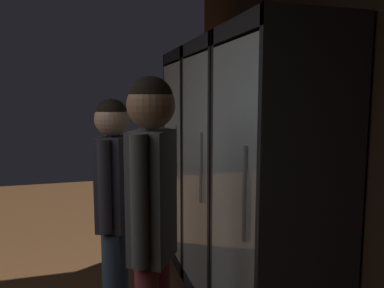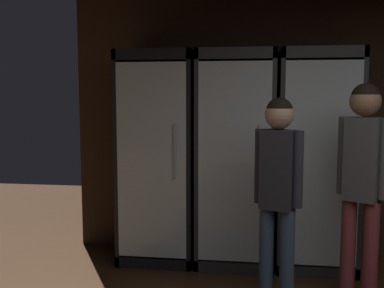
% 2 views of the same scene
% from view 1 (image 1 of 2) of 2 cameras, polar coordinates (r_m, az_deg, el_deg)
% --- Properties ---
extents(cooler_far_left, '(0.72, 0.62, 2.04)m').
position_cam_1_polar(cooler_far_left, '(3.68, 2.14, -2.62)').
color(cooler_far_left, black).
rests_on(cooler_far_left, ground).
extents(cooler_left, '(0.72, 0.62, 2.04)m').
position_cam_1_polar(cooler_left, '(2.98, 6.62, -4.86)').
color(cooler_left, '#2B2B30').
rests_on(cooler_left, ground).
extents(cooler_center, '(0.72, 0.62, 2.04)m').
position_cam_1_polar(cooler_center, '(2.32, 13.86, -8.18)').
color(cooler_center, '#2B2B30').
rests_on(cooler_center, ground).
extents(shopper_near, '(0.34, 0.25, 1.60)m').
position_cam_1_polar(shopper_near, '(2.43, -11.79, -7.90)').
color(shopper_near, '#384C66').
rests_on(shopper_near, ground).
extents(shopper_far, '(0.34, 0.27, 1.71)m').
position_cam_1_polar(shopper_far, '(1.82, -6.04, -10.45)').
color(shopper_far, brown).
rests_on(shopper_far, ground).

